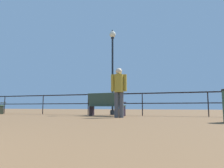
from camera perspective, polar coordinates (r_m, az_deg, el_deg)
pier_railing at (r=9.06m, az=0.59°, el=-4.32°), size 23.53×0.05×0.99m
bench_near_left at (r=8.28m, az=-1.74°, el=-5.67°), size 1.60×0.73×0.96m
lamppost_center at (r=9.67m, az=0.16°, el=6.49°), size 0.31×0.31×4.21m
person_at_railing at (r=7.08m, az=2.00°, el=-1.43°), size 0.55×0.34×1.78m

